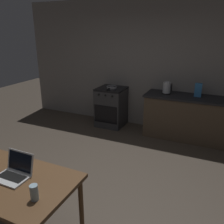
# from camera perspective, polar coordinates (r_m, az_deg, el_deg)

# --- Properties ---
(ground_plane) EXTENTS (12.00, 12.00, 0.00)m
(ground_plane) POSITION_cam_1_polar(r_m,az_deg,el_deg) (3.52, -7.50, -17.90)
(ground_plane) COLOR #473D33
(back_wall) EXTENTS (6.40, 0.10, 2.74)m
(back_wall) POSITION_cam_1_polar(r_m,az_deg,el_deg) (5.24, 10.68, 10.76)
(back_wall) COLOR gray
(back_wall) RESTS_ON ground_plane
(kitchen_counter) EXTENTS (2.16, 0.64, 0.88)m
(kitchen_counter) POSITION_cam_1_polar(r_m,az_deg,el_deg) (4.98, 20.18, -1.59)
(kitchen_counter) COLOR #4C3D2D
(kitchen_counter) RESTS_ON ground_plane
(stove_oven) EXTENTS (0.60, 0.62, 0.88)m
(stove_oven) POSITION_cam_1_polar(r_m,az_deg,el_deg) (5.42, -0.16, 1.28)
(stove_oven) COLOR #2D2D30
(stove_oven) RESTS_ON ground_plane
(dining_table) EXTENTS (1.24, 0.79, 0.76)m
(dining_table) POSITION_cam_1_polar(r_m,az_deg,el_deg) (2.60, -22.86, -16.13)
(dining_table) COLOR brown
(dining_table) RESTS_ON ground_plane
(laptop) EXTENTS (0.32, 0.28, 0.22)m
(laptop) POSITION_cam_1_polar(r_m,az_deg,el_deg) (2.56, -22.45, -13.30)
(laptop) COLOR silver
(laptop) RESTS_ON dining_table
(electric_kettle) EXTENTS (0.19, 0.17, 0.25)m
(electric_kettle) POSITION_cam_1_polar(r_m,az_deg,el_deg) (4.91, 13.03, 5.65)
(electric_kettle) COLOR black
(electric_kettle) RESTS_ON kitchen_counter
(frying_pan) EXTENTS (0.23, 0.40, 0.05)m
(frying_pan) POSITION_cam_1_polar(r_m,az_deg,el_deg) (5.26, -0.11, 6.00)
(frying_pan) COLOR gray
(frying_pan) RESTS_ON stove_oven
(drinking_glass) EXTENTS (0.07, 0.07, 0.14)m
(drinking_glass) POSITION_cam_1_polar(r_m,az_deg,el_deg) (2.19, -18.20, -17.90)
(drinking_glass) COLOR #99B7C6
(drinking_glass) RESTS_ON dining_table
(cereal_box) EXTENTS (0.13, 0.05, 0.27)m
(cereal_box) POSITION_cam_1_polar(r_m,az_deg,el_deg) (4.84, 19.99, 4.98)
(cereal_box) COLOR #3372B2
(cereal_box) RESTS_ON kitchen_counter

